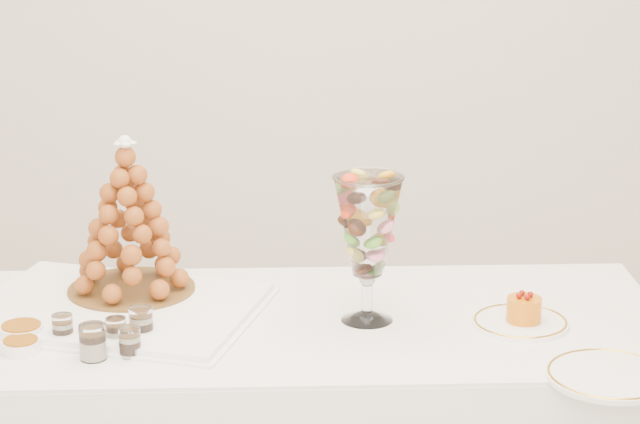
{
  "coord_description": "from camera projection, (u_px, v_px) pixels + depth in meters",
  "views": [
    {
      "loc": [
        0.03,
        -2.57,
        1.77
      ],
      "look_at": [
        0.01,
        0.22,
        0.93
      ],
      "focal_mm": 70.0,
      "sensor_mm": 36.0,
      "label": 1
    }
  ],
  "objects": [
    {
      "name": "lace_tray",
      "position": [
        116.0,
        309.0,
        2.93
      ],
      "size": [
        0.73,
        0.62,
        0.02
      ],
      "primitive_type": "cube",
      "rotation": [
        0.0,
        0.0,
        -0.25
      ],
      "color": "white",
      "rests_on": "buffet_table"
    },
    {
      "name": "macaron_vase",
      "position": [
        368.0,
        228.0,
        2.83
      ],
      "size": [
        0.16,
        0.16,
        0.34
      ],
      "color": "white",
      "rests_on": "buffet_table"
    },
    {
      "name": "cake_plate",
      "position": [
        520.0,
        323.0,
        2.86
      ],
      "size": [
        0.22,
        0.22,
        0.01
      ],
      "primitive_type": "cylinder",
      "color": "white",
      "rests_on": "buffet_table"
    },
    {
      "name": "spare_plate",
      "position": [
        609.0,
        376.0,
        2.58
      ],
      "size": [
        0.26,
        0.26,
        0.01
      ],
      "primitive_type": "cylinder",
      "color": "white",
      "rests_on": "buffet_table"
    },
    {
      "name": "verrine_a",
      "position": [
        63.0,
        328.0,
        2.76
      ],
      "size": [
        0.06,
        0.06,
        0.06
      ],
      "primitive_type": "cylinder",
      "rotation": [
        0.0,
        0.0,
        -0.25
      ],
      "color": "white",
      "rests_on": "buffet_table"
    },
    {
      "name": "verrine_b",
      "position": [
        116.0,
        331.0,
        2.74
      ],
      "size": [
        0.06,
        0.06,
        0.06
      ],
      "primitive_type": "cylinder",
      "rotation": [
        0.0,
        0.0,
        0.26
      ],
      "color": "white",
      "rests_on": "buffet_table"
    },
    {
      "name": "verrine_c",
      "position": [
        141.0,
        323.0,
        2.77
      ],
      "size": [
        0.07,
        0.07,
        0.07
      ],
      "primitive_type": "cylinder",
      "rotation": [
        0.0,
        0.0,
        0.31
      ],
      "color": "white",
      "rests_on": "buffet_table"
    },
    {
      "name": "verrine_d",
      "position": [
        93.0,
        342.0,
        2.66
      ],
      "size": [
        0.07,
        0.07,
        0.08
      ],
      "primitive_type": "cylinder",
      "rotation": [
        0.0,
        0.0,
        0.25
      ],
      "color": "white",
      "rests_on": "buffet_table"
    },
    {
      "name": "verrine_e",
      "position": [
        130.0,
        342.0,
        2.68
      ],
      "size": [
        0.05,
        0.05,
        0.06
      ],
      "primitive_type": "cylinder",
      "rotation": [
        0.0,
        0.0,
        -0.07
      ],
      "color": "white",
      "rests_on": "buffet_table"
    },
    {
      "name": "ramekin_back",
      "position": [
        22.0,
        332.0,
        2.78
      ],
      "size": [
        0.1,
        0.1,
        0.03
      ],
      "primitive_type": "cylinder",
      "color": "white",
      "rests_on": "buffet_table"
    },
    {
      "name": "ramekin_front",
      "position": [
        21.0,
        346.0,
        2.71
      ],
      "size": [
        0.08,
        0.08,
        0.03
      ],
      "primitive_type": "cylinder",
      "color": "white",
      "rests_on": "buffet_table"
    },
    {
      "name": "croquembouche",
      "position": [
        128.0,
        216.0,
        2.97
      ],
      "size": [
        0.31,
        0.31,
        0.38
      ],
      "rotation": [
        0.0,
        0.0,
        -0.14
      ],
      "color": "brown",
      "rests_on": "lace_tray"
    },
    {
      "name": "mousse_cake",
      "position": [
        524.0,
        309.0,
        2.85
      ],
      "size": [
        0.08,
        0.08,
        0.07
      ],
      "color": "#CC6809",
      "rests_on": "cake_plate"
    }
  ]
}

